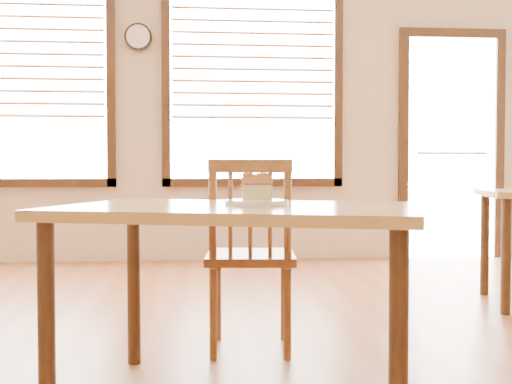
% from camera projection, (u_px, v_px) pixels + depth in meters
% --- Properties ---
extents(window_left, '(1.76, 0.10, 1.96)m').
position_uv_depth(window_left, '(20.00, 71.00, 6.03)').
color(window_left, white).
rests_on(window_left, room_shell).
extents(window_right, '(1.76, 0.10, 1.96)m').
position_uv_depth(window_right, '(253.00, 74.00, 6.22)').
color(window_right, white).
rests_on(window_right, room_shell).
extents(entry_door, '(1.08, 0.06, 2.29)m').
position_uv_depth(entry_door, '(451.00, 139.00, 6.43)').
color(entry_door, white).
rests_on(entry_door, ground).
extents(wall_clock, '(0.26, 0.05, 0.26)m').
position_uv_depth(wall_clock, '(138.00, 37.00, 6.10)').
color(wall_clock, black).
rests_on(wall_clock, room_shell).
extents(cafe_table_main, '(1.52, 1.24, 0.75)m').
position_uv_depth(cafe_table_main, '(239.00, 229.00, 2.42)').
color(cafe_table_main, '#A1803E').
rests_on(cafe_table_main, ground).
extents(cafe_chair_main, '(0.46, 0.46, 0.94)m').
position_uv_depth(cafe_chair_main, '(251.00, 254.00, 3.10)').
color(cafe_chair_main, brown).
rests_on(cafe_chair_main, ground).
extents(plate, '(0.24, 0.24, 0.02)m').
position_uv_depth(plate, '(257.00, 203.00, 2.45)').
color(plate, white).
rests_on(plate, cafe_table_main).
extents(cake_slice, '(0.12, 0.08, 0.11)m').
position_uv_depth(cake_slice, '(256.00, 187.00, 2.44)').
color(cake_slice, '#CDB973').
rests_on(cake_slice, plate).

